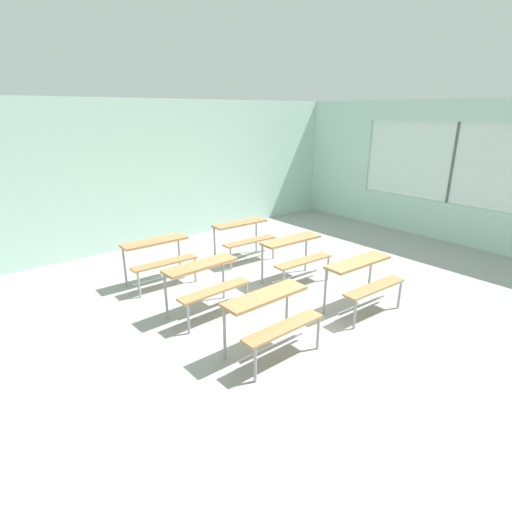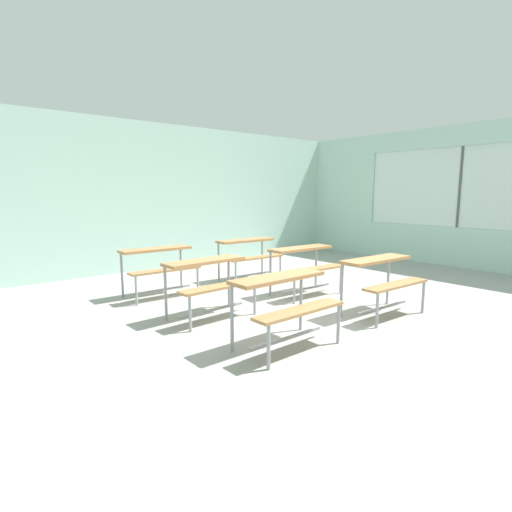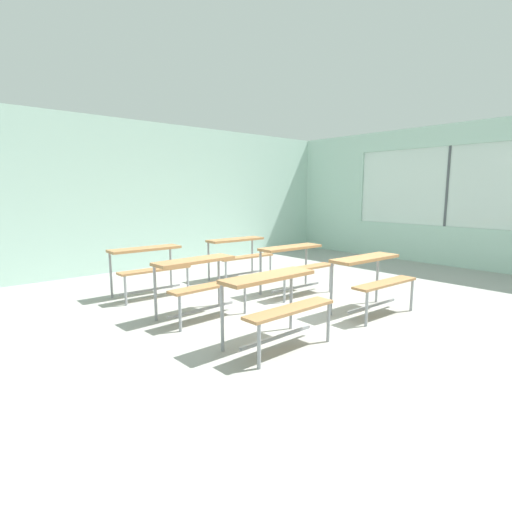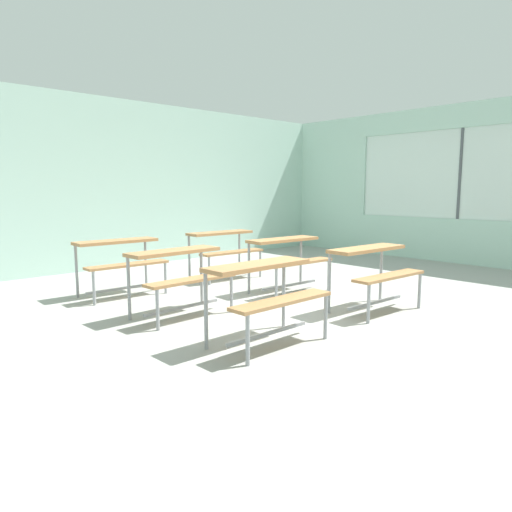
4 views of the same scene
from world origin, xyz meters
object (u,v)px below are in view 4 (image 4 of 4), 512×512
desk_bench_r1c1 (288,252)px  desk_bench_r2c1 (224,243)px  desk_bench_r2c0 (120,254)px  desk_bench_r1c0 (180,266)px  desk_bench_r0c1 (374,263)px  desk_bench_r0c0 (266,284)px

desk_bench_r1c1 → desk_bench_r2c1: 1.39m
desk_bench_r1c1 → desk_bench_r2c1: size_ratio=1.00×
desk_bench_r1c1 → desk_bench_r2c0: same height
desk_bench_r1c1 → desk_bench_r2c0: bearing=145.2°
desk_bench_r1c0 → desk_bench_r1c1: size_ratio=0.99×
desk_bench_r2c0 → desk_bench_r1c0: bearing=-88.0°
desk_bench_r0c1 → desk_bench_r1c1: 1.37m
desk_bench_r0c0 → desk_bench_r2c1: 3.26m
desk_bench_r1c0 → desk_bench_r2c0: same height
desk_bench_r1c0 → desk_bench_r1c1: same height
desk_bench_r0c1 → desk_bench_r1c1: size_ratio=1.00×
desk_bench_r1c1 → desk_bench_r1c0: bearing=-176.5°
desk_bench_r1c0 → desk_bench_r0c0: bearing=-90.4°
desk_bench_r0c0 → desk_bench_r2c0: same height
desk_bench_r2c0 → desk_bench_r0c0: bearing=-87.3°
desk_bench_r0c0 → desk_bench_r2c1: (1.74, 2.76, 0.00)m
desk_bench_r0c1 → desk_bench_r1c0: same height
desk_bench_r1c0 → desk_bench_r2c0: 1.41m
desk_bench_r1c1 → desk_bench_r2c1: bearing=93.1°
desk_bench_r2c1 → desk_bench_r0c1: bearing=-87.0°
desk_bench_r0c1 → desk_bench_r2c1: size_ratio=1.00×
desk_bench_r0c1 → desk_bench_r2c0: bearing=125.8°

